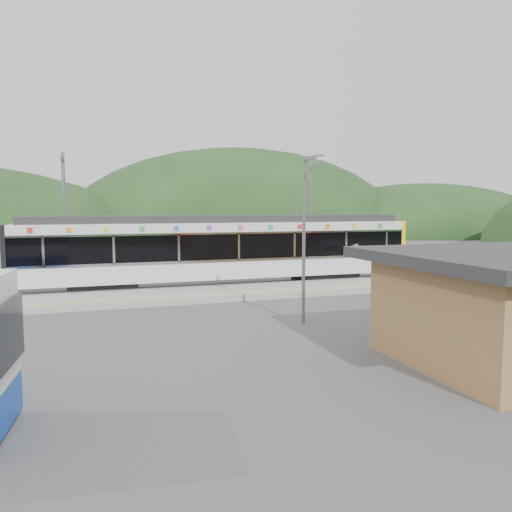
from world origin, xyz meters
name	(u,v)px	position (x,y,z in m)	size (l,w,h in m)	color
ground	(242,310)	(0.00, 0.00, 0.00)	(120.00, 120.00, 0.00)	#4C4C4F
hills	(322,284)	(6.19, 5.29, 0.00)	(146.00, 149.00, 26.00)	#1E3D19
platform	(221,293)	(0.00, 3.30, 0.15)	(26.00, 3.20, 0.30)	#9E9E99
yellow_line	(229,294)	(0.00, 2.00, 0.30)	(26.00, 0.10, 0.01)	yellow
train	(222,248)	(0.74, 6.00, 2.06)	(20.44, 3.01, 3.74)	black
catenary_mast_west	(65,217)	(-7.00, 8.56, 3.65)	(0.18, 1.80, 7.00)	slate
catenary_mast_east	(311,216)	(7.00, 8.56, 3.65)	(0.18, 1.80, 7.00)	slate
lamp_post	(305,225)	(1.40, -3.12, 3.56)	(0.40, 1.09, 5.97)	slate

